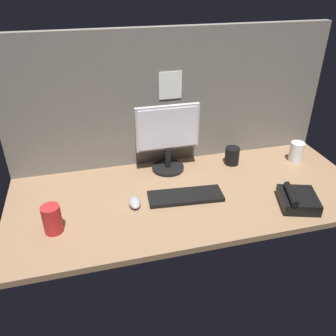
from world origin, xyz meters
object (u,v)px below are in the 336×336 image
object	(u,v)px
desk_phone	(297,200)
mouse	(135,203)
keyboard	(185,196)
monitor	(168,137)
mug_red_plastic	(52,219)
mug_black_travel	(232,156)
mug_ceramic_white	(296,152)

from	to	relation	value
desk_phone	mouse	bearing A→B (deg)	165.98
keyboard	mouse	bearing A→B (deg)	-175.07
monitor	mug_red_plastic	world-z (taller)	monitor
keyboard	monitor	bearing A→B (deg)	97.63
desk_phone	monitor	bearing A→B (deg)	136.48
mouse	mug_black_travel	size ratio (longest dim) A/B	0.94
mug_black_travel	monitor	bearing A→B (deg)	174.84
mug_ceramic_white	mug_black_travel	xyz separation A→B (cm)	(-37.61, 6.37, -0.85)
mouse	mug_red_plastic	bearing A→B (deg)	-162.99
keyboard	mug_ceramic_white	distance (cm)	76.60
monitor	mug_ceramic_white	distance (cm)	77.08
mug_ceramic_white	mug_red_plastic	size ratio (longest dim) A/B	0.91
monitor	desk_phone	bearing A→B (deg)	-43.52
monitor	mouse	world-z (taller)	monitor
monitor	mouse	bearing A→B (deg)	-128.54
mouse	desk_phone	size ratio (longest dim) A/B	0.41
mouse	mug_ceramic_white	bearing A→B (deg)	13.94
keyboard	mug_ceramic_white	size ratio (longest dim) A/B	3.12
mug_ceramic_white	desk_phone	distance (cm)	45.86
keyboard	mug_red_plastic	size ratio (longest dim) A/B	2.85
mug_ceramic_white	desk_phone	xyz separation A→B (cm)	(-23.46, -39.31, -2.75)
mug_black_travel	mug_red_plastic	bearing A→B (deg)	-159.69
mug_ceramic_white	mug_black_travel	bearing A→B (deg)	170.38
keyboard	mug_red_plastic	distance (cm)	63.53
monitor	mug_black_travel	size ratio (longest dim) A/B	3.69
keyboard	desk_phone	xyz separation A→B (cm)	(50.22, -18.92, 2.19)
keyboard	mouse	size ratio (longest dim) A/B	3.85
mouse	mug_red_plastic	distance (cm)	38.60
mouse	mug_ceramic_white	world-z (taller)	mug_ceramic_white
keyboard	mug_red_plastic	world-z (taller)	mug_red_plastic
monitor	keyboard	distance (cm)	35.71
monitor	mug_red_plastic	bearing A→B (deg)	-146.85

